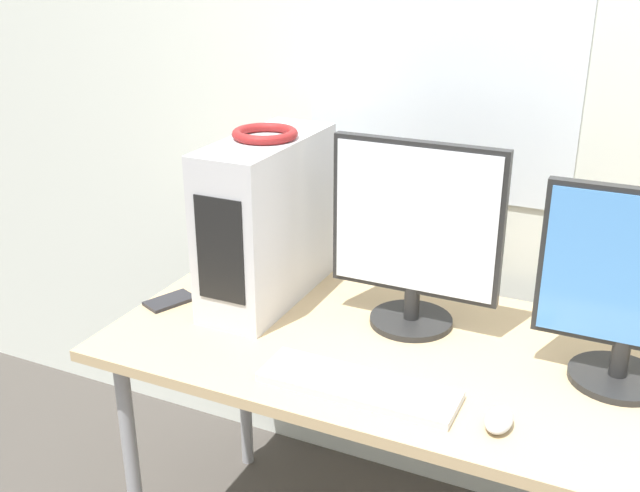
% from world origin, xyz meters
% --- Properties ---
extents(desk, '(2.36, 0.74, 0.76)m').
position_xyz_m(desk, '(0.00, 0.37, 0.72)').
color(desk, tan).
rests_on(desk, ground_plane).
extents(pc_tower, '(0.19, 0.48, 0.44)m').
position_xyz_m(pc_tower, '(-0.89, 0.47, 0.99)').
color(pc_tower, silver).
rests_on(pc_tower, desk).
extents(headphones, '(0.17, 0.17, 0.02)m').
position_xyz_m(headphones, '(-0.89, 0.47, 1.22)').
color(headphones, maroon).
rests_on(headphones, pc_tower).
extents(monitor_main, '(0.43, 0.21, 0.48)m').
position_xyz_m(monitor_main, '(-0.48, 0.48, 1.01)').
color(monitor_main, black).
rests_on(monitor_main, desk).
extents(monitor_right_near, '(0.39, 0.21, 0.45)m').
position_xyz_m(monitor_right_near, '(0.02, 0.42, 0.99)').
color(monitor_right_near, black).
rests_on(monitor_right_near, desk).
extents(keyboard, '(0.44, 0.13, 0.02)m').
position_xyz_m(keyboard, '(-0.49, 0.14, 0.77)').
color(keyboard, silver).
rests_on(keyboard, desk).
extents(mouse, '(0.06, 0.09, 0.03)m').
position_xyz_m(mouse, '(-0.18, 0.13, 0.78)').
color(mouse, '#B2B2B7').
rests_on(mouse, desk).
extents(cell_phone, '(0.12, 0.15, 0.01)m').
position_xyz_m(cell_phone, '(-1.12, 0.32, 0.77)').
color(cell_phone, '#232328').
rests_on(cell_phone, desk).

